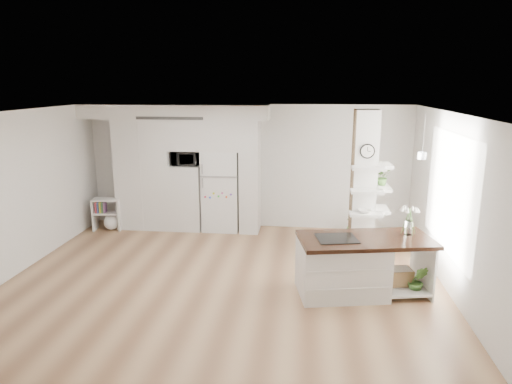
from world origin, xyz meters
TOP-DOWN VIEW (x-y plane):
  - floor at (0.00, 0.00)m, footprint 7.00×6.00m
  - room at (0.00, 0.00)m, footprint 7.04×6.04m
  - cabinet_wall at (-1.45, 2.67)m, footprint 4.00×0.71m
  - refrigerator at (-0.53, 2.68)m, footprint 0.78×0.69m
  - column at (2.38, 1.13)m, footprint 0.69×0.90m
  - window at (3.48, 0.30)m, footprint 0.00×2.40m
  - pendant_light at (1.70, 0.15)m, footprint 0.12×0.12m
  - kitchen_island at (1.98, -0.21)m, footprint 2.11×1.30m
  - bookshelf at (-2.97, 2.36)m, footprint 0.63×0.41m
  - floor_plant_a at (2.99, -0.22)m, footprint 0.31×0.26m
  - floor_plant_b at (2.29, 2.50)m, footprint 0.32×0.32m
  - microwave at (-1.27, 2.62)m, footprint 0.54×0.37m
  - shelf_plant at (2.63, 1.30)m, footprint 0.27×0.23m
  - decor_bowl at (2.30, 0.90)m, footprint 0.22×0.22m

SIDE VIEW (x-z plane):
  - floor at x=0.00m, z-range -0.01..0.01m
  - floor_plant_b at x=2.29m, z-range 0.00..0.48m
  - floor_plant_a at x=2.99m, z-range 0.00..0.50m
  - bookshelf at x=-2.97m, z-range -0.04..0.66m
  - kitchen_island at x=1.98m, z-range -0.26..1.19m
  - refrigerator at x=-0.53m, z-range 0.00..1.75m
  - decor_bowl at x=2.30m, z-range 0.98..1.03m
  - column at x=2.38m, z-range 0.00..2.70m
  - window at x=3.48m, z-range 0.30..2.70m
  - cabinet_wall at x=-1.45m, z-range 0.16..2.86m
  - shelf_plant at x=2.63m, z-range 1.38..1.67m
  - microwave at x=-1.27m, z-range 1.42..1.72m
  - room at x=0.00m, z-range 0.50..3.22m
  - pendant_light at x=1.70m, z-range 2.07..2.17m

